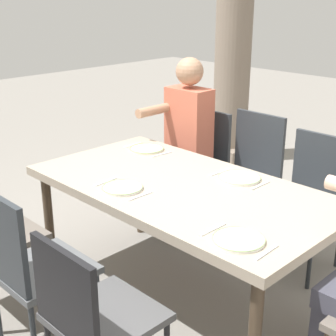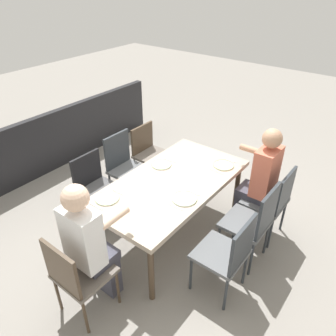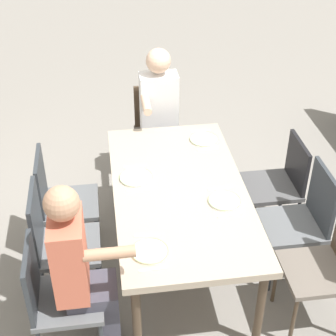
{
  "view_description": "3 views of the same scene",
  "coord_description": "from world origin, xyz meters",
  "px_view_note": "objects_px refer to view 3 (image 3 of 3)",
  "views": [
    {
      "loc": [
        1.82,
        -1.92,
        1.82
      ],
      "look_at": [
        -0.12,
        0.01,
        0.82
      ],
      "focal_mm": 52.95,
      "sensor_mm": 36.0,
      "label": 1
    },
    {
      "loc": [
        2.33,
        1.76,
        2.74
      ],
      "look_at": [
        -0.06,
        -0.09,
        0.85
      ],
      "focal_mm": 34.88,
      "sensor_mm": 36.0,
      "label": 2
    },
    {
      "loc": [
        -2.98,
        0.51,
        3.03
      ],
      "look_at": [
        0.1,
        0.07,
        0.87
      ],
      "focal_mm": 55.57,
      "sensor_mm": 36.0,
      "label": 3
    }
  ],
  "objects_px": {
    "plate_0": "(150,251)",
    "chair_mid_south": "(304,217)",
    "chair_head_east": "(158,126)",
    "chair_east_north": "(59,198)",
    "chair_east_south": "(281,180)",
    "plate_1": "(224,201)",
    "dining_table": "(180,196)",
    "diner_woman_green": "(160,116)",
    "plate_2": "(136,177)",
    "diner_man_white": "(81,269)",
    "chair_west_south": "(328,265)",
    "chair_mid_north": "(56,239)",
    "chair_west_north": "(54,294)",
    "plate_3": "(204,139)"
  },
  "relations": [
    {
      "from": "chair_mid_south",
      "to": "plate_1",
      "type": "xyz_separation_m",
      "value": [
        -0.0,
        0.62,
        0.22
      ]
    },
    {
      "from": "plate_0",
      "to": "plate_1",
      "type": "bearing_deg",
      "value": -53.35
    },
    {
      "from": "chair_mid_south",
      "to": "chair_east_north",
      "type": "distance_m",
      "value": 1.88
    },
    {
      "from": "chair_west_south",
      "to": "chair_east_north",
      "type": "distance_m",
      "value": 2.06
    },
    {
      "from": "chair_west_north",
      "to": "plate_1",
      "type": "distance_m",
      "value": 1.31
    },
    {
      "from": "chair_head_east",
      "to": "dining_table",
      "type": "bearing_deg",
      "value": 180.0
    },
    {
      "from": "dining_table",
      "to": "plate_2",
      "type": "bearing_deg",
      "value": 59.23
    },
    {
      "from": "chair_head_east",
      "to": "plate_2",
      "type": "height_order",
      "value": "chair_head_east"
    },
    {
      "from": "plate_2",
      "to": "chair_east_south",
      "type": "bearing_deg",
      "value": -83.07
    },
    {
      "from": "dining_table",
      "to": "chair_west_south",
      "type": "distance_m",
      "value": 1.13
    },
    {
      "from": "chair_head_east",
      "to": "plate_0",
      "type": "height_order",
      "value": "chair_head_east"
    },
    {
      "from": "plate_0",
      "to": "plate_1",
      "type": "height_order",
      "value": "same"
    },
    {
      "from": "chair_west_south",
      "to": "chair_mid_north",
      "type": "distance_m",
      "value": 1.87
    },
    {
      "from": "diner_man_white",
      "to": "plate_2",
      "type": "relative_size",
      "value": 5.31
    },
    {
      "from": "chair_east_south",
      "to": "plate_0",
      "type": "distance_m",
      "value": 1.54
    },
    {
      "from": "chair_west_north",
      "to": "chair_mid_south",
      "type": "height_order",
      "value": "chair_mid_south"
    },
    {
      "from": "chair_west_south",
      "to": "plate_3",
      "type": "relative_size",
      "value": 3.63
    },
    {
      "from": "chair_west_north",
      "to": "plate_3",
      "type": "height_order",
      "value": "chair_west_north"
    },
    {
      "from": "chair_head_east",
      "to": "plate_0",
      "type": "distance_m",
      "value": 1.98
    },
    {
      "from": "plate_0",
      "to": "chair_mid_south",
      "type": "bearing_deg",
      "value": -70.16
    },
    {
      "from": "chair_east_north",
      "to": "chair_head_east",
      "type": "height_order",
      "value": "chair_east_north"
    },
    {
      "from": "dining_table",
      "to": "chair_east_south",
      "type": "relative_size",
      "value": 2.1
    },
    {
      "from": "chair_west_north",
      "to": "plate_0",
      "type": "bearing_deg",
      "value": -85.07
    },
    {
      "from": "plate_3",
      "to": "chair_mid_south",
      "type": "bearing_deg",
      "value": -144.46
    },
    {
      "from": "diner_man_white",
      "to": "plate_1",
      "type": "xyz_separation_m",
      "value": [
        0.49,
        -1.01,
        0.04
      ]
    },
    {
      "from": "dining_table",
      "to": "plate_0",
      "type": "relative_size",
      "value": 7.61
    },
    {
      "from": "chair_head_east",
      "to": "diner_woman_green",
      "type": "distance_m",
      "value": 0.28
    },
    {
      "from": "chair_mid_north",
      "to": "chair_west_north",
      "type": "bearing_deg",
      "value": -179.47
    },
    {
      "from": "chair_east_south",
      "to": "diner_woman_green",
      "type": "distance_m",
      "value": 1.24
    },
    {
      "from": "dining_table",
      "to": "plate_2",
      "type": "height_order",
      "value": "plate_2"
    },
    {
      "from": "chair_east_north",
      "to": "plate_2",
      "type": "xyz_separation_m",
      "value": [
        -0.15,
        -0.6,
        0.24
      ]
    },
    {
      "from": "chair_mid_south",
      "to": "chair_head_east",
      "type": "xyz_separation_m",
      "value": [
        1.52,
        0.91,
        -0.02
      ]
    },
    {
      "from": "chair_east_north",
      "to": "chair_east_south",
      "type": "xyz_separation_m",
      "value": [
        0.0,
        -1.8,
        -0.02
      ]
    },
    {
      "from": "plate_0",
      "to": "plate_2",
      "type": "xyz_separation_m",
      "value": [
        0.8,
        0.01,
        -0.0
      ]
    },
    {
      "from": "plate_1",
      "to": "plate_2",
      "type": "xyz_separation_m",
      "value": [
        0.37,
        0.59,
        -0.0
      ]
    },
    {
      "from": "chair_mid_south",
      "to": "plate_2",
      "type": "bearing_deg",
      "value": 73.05
    },
    {
      "from": "diner_man_white",
      "to": "plate_2",
      "type": "distance_m",
      "value": 0.95
    },
    {
      "from": "chair_head_east",
      "to": "plate_1",
      "type": "xyz_separation_m",
      "value": [
        -1.52,
        -0.29,
        0.24
      ]
    },
    {
      "from": "dining_table",
      "to": "diner_woman_green",
      "type": "distance_m",
      "value": 1.14
    },
    {
      "from": "diner_man_white",
      "to": "plate_2",
      "type": "height_order",
      "value": "diner_man_white"
    },
    {
      "from": "diner_man_white",
      "to": "chair_mid_south",
      "type": "bearing_deg",
      "value": -73.28
    },
    {
      "from": "chair_mid_south",
      "to": "chair_east_north",
      "type": "relative_size",
      "value": 1.03
    },
    {
      "from": "plate_1",
      "to": "chair_east_south",
      "type": "bearing_deg",
      "value": -49.88
    },
    {
      "from": "plate_0",
      "to": "dining_table",
      "type": "bearing_deg",
      "value": -25.04
    },
    {
      "from": "plate_0",
      "to": "plate_1",
      "type": "distance_m",
      "value": 0.72
    },
    {
      "from": "diner_woman_green",
      "to": "plate_2",
      "type": "xyz_separation_m",
      "value": [
        -0.96,
        0.3,
        0.03
      ]
    },
    {
      "from": "chair_west_south",
      "to": "plate_0",
      "type": "height_order",
      "value": "chair_west_south"
    },
    {
      "from": "diner_woman_green",
      "to": "chair_mid_south",
      "type": "bearing_deg",
      "value": -145.68
    },
    {
      "from": "chair_east_north",
      "to": "diner_woman_green",
      "type": "bearing_deg",
      "value": -47.84
    },
    {
      "from": "chair_head_east",
      "to": "diner_woman_green",
      "type": "relative_size",
      "value": 0.66
    }
  ]
}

